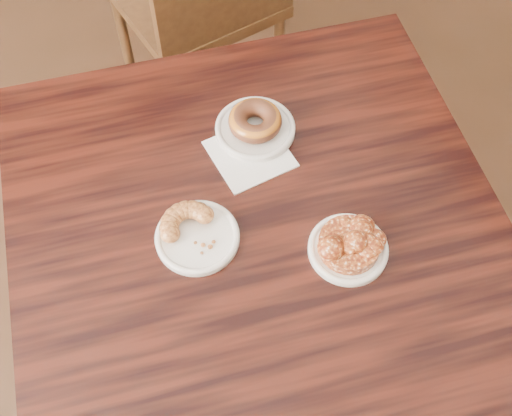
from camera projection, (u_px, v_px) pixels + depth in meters
floor at (280, 253)px, 2.03m from camera, size 5.00×5.00×0.00m
cafe_table at (257, 299)px, 1.54m from camera, size 1.19×1.19×0.75m
napkin at (250, 154)px, 1.30m from camera, size 0.16×0.16×0.00m
plate_donut at (255, 129)px, 1.33m from camera, size 0.17×0.17×0.01m
plate_cruller at (197, 237)px, 1.19m from camera, size 0.16×0.16×0.01m
plate_fritter at (348, 249)px, 1.18m from camera, size 0.15×0.15×0.01m
glazed_donut at (255, 121)px, 1.30m from camera, size 0.11×0.11×0.04m
apple_fritter at (350, 243)px, 1.16m from camera, size 0.16×0.16×0.04m
cruller_fragment at (196, 231)px, 1.18m from camera, size 0.12×0.12×0.03m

